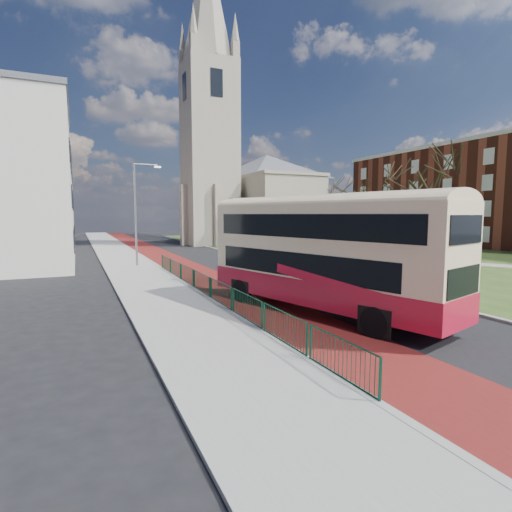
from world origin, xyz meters
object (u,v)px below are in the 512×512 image
streetlamp (137,209)px  litter_bin (351,268)px  bus (322,249)px  winter_tree_near (422,183)px  winter_tree_far (356,196)px

streetlamp → litter_bin: 16.91m
bus → winter_tree_near: bearing=15.9°
streetlamp → bus: streetlamp is taller
winter_tree_near → winter_tree_far: (5.87, 15.48, -0.32)m
bus → winter_tree_far: bearing=33.3°
streetlamp → litter_bin: size_ratio=8.31×
winter_tree_near → bus: bearing=-148.1°
winter_tree_near → streetlamp: bearing=157.4°
winter_tree_far → litter_bin: 23.42m
streetlamp → winter_tree_near: size_ratio=0.84×
bus → streetlamp: bearing=88.6°
streetlamp → winter_tree_far: (26.58, 6.86, 1.73)m
bus → winter_tree_far: winter_tree_far is taller
streetlamp → bus: bearing=-75.4°
winter_tree_far → streetlamp: bearing=-165.5°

